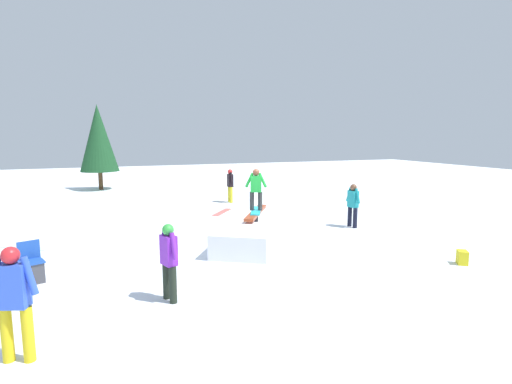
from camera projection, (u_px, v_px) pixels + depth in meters
name	position (u px, v px, depth m)	size (l,w,h in m)	color
ground_plane	(256.00, 236.00, 12.49)	(60.00, 60.00, 0.00)	white
rail_feature	(256.00, 215.00, 12.39)	(2.19, 1.47, 0.79)	black
snow_kicker_ramp	(244.00, 241.00, 10.72)	(1.80, 1.50, 0.65)	white
main_rider_on_rail	(256.00, 191.00, 12.28)	(1.37, 0.80, 1.32)	#24BDD3
bystander_black	(230.00, 184.00, 18.54)	(0.67, 0.23, 1.55)	yellow
bystander_purple	(169.00, 258.00, 7.52)	(0.63, 0.31, 1.50)	black
bystander_teal	(353.00, 203.00, 13.58)	(0.69, 0.25, 1.49)	black
bystander_blue	(14.00, 298.00, 5.47)	(0.34, 0.67, 1.65)	gold
loose_snowboard_white	(26.00, 248.00, 11.15)	(1.49, 0.28, 0.02)	white
loose_snowboard_coral	(222.00, 212.00, 16.26)	(1.55, 0.28, 0.02)	#F46A61
folding_chair	(31.00, 263.00, 8.55)	(0.57, 0.57, 0.88)	#3F3F44
backpack_on_snow	(462.00, 257.00, 9.76)	(0.30, 0.22, 0.34)	yellow
pine_tree_near	(98.00, 138.00, 22.57)	(2.12, 2.12, 4.82)	#4C331E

